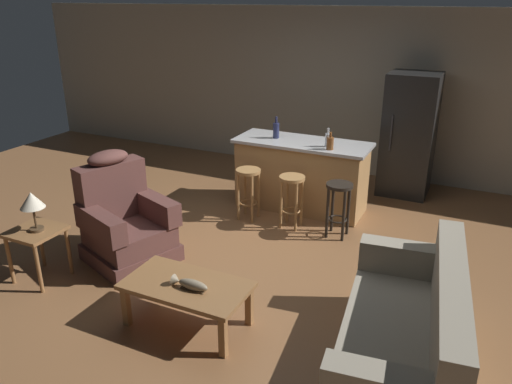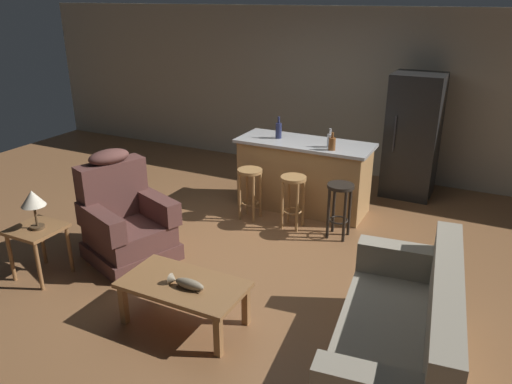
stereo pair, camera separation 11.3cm
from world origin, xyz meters
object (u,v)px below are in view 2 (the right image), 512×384
object	(u,v)px
fish_figurine	(186,283)
refrigerator	(413,136)
recliner_near_lamp	(125,221)
bottle_wine_dark	(330,140)
bottle_tall_green	(279,130)
couch	(402,340)
bottle_short_amber	(332,143)
coffee_table	(184,288)
end_table	(38,236)
bar_stool_middle	(293,192)
table_lamp	(33,200)
kitchen_island	(303,175)
bar_stool_right	(340,201)
bar_stool_left	(250,185)

from	to	relation	value
fish_figurine	refrigerator	size ratio (longest dim) A/B	0.19
recliner_near_lamp	bottle_wine_dark	world-z (taller)	recliner_near_lamp
bottle_tall_green	couch	bearing A→B (deg)	-50.29
couch	bottle_tall_green	world-z (taller)	bottle_tall_green
recliner_near_lamp	bottle_short_amber	size ratio (longest dim) A/B	5.38
coffee_table	refrigerator	xyz separation A→B (m)	(1.15, 4.11, 0.52)
fish_figurine	refrigerator	xyz separation A→B (m)	(1.08, 4.16, 0.42)
end_table	bottle_wine_dark	xyz separation A→B (m)	(2.14, 2.81, 0.58)
recliner_near_lamp	bar_stool_middle	world-z (taller)	recliner_near_lamp
table_lamp	kitchen_island	distance (m)	3.40
bar_stool_middle	bar_stool_right	size ratio (longest dim) A/B	1.00
couch	recliner_near_lamp	size ratio (longest dim) A/B	1.65
table_lamp	bar_stool_middle	world-z (taller)	table_lamp
kitchen_island	bar_stool_left	bearing A→B (deg)	-127.88
recliner_near_lamp	end_table	bearing A→B (deg)	-103.27
fish_figurine	kitchen_island	bearing A→B (deg)	92.02
couch	kitchen_island	xyz separation A→B (m)	(-1.89, 2.73, 0.14)
fish_figurine	bottle_short_amber	bearing A→B (deg)	83.05
end_table	fish_figurine	bearing A→B (deg)	-1.91
kitchen_island	bottle_wine_dark	distance (m)	0.68
bottle_tall_green	fish_figurine	bearing A→B (deg)	-80.71
end_table	refrigerator	bearing A→B (deg)	54.33
fish_figurine	bottle_tall_green	distance (m)	3.06
fish_figurine	table_lamp	distance (m)	1.88
table_lamp	bar_stool_right	world-z (taller)	table_lamp
recliner_near_lamp	table_lamp	distance (m)	0.99
coffee_table	kitchen_island	distance (m)	2.91
couch	bar_stool_right	xyz separation A→B (m)	(-1.17, 2.10, 0.13)
bottle_short_amber	bar_stool_right	bearing A→B (deg)	-57.28
bar_stool_left	bottle_wine_dark	distance (m)	1.17
bar_stool_left	bar_stool_middle	xyz separation A→B (m)	(0.60, 0.00, 0.00)
bar_stool_middle	bottle_wine_dark	size ratio (longest dim) A/B	2.82
recliner_near_lamp	bottle_short_amber	world-z (taller)	recliner_near_lamp
end_table	recliner_near_lamp	bearing A→B (deg)	56.05
recliner_near_lamp	bar_stool_left	world-z (taller)	recliner_near_lamp
end_table	bar_stool_left	xyz separation A→B (m)	(1.27, 2.27, 0.01)
couch	bottle_wine_dark	xyz separation A→B (m)	(-1.51, 2.64, 0.70)
kitchen_island	bottle_short_amber	distance (m)	0.74
bar_stool_right	fish_figurine	bearing A→B (deg)	-104.67
bar_stool_left	bar_stool_middle	bearing A→B (deg)	0.00
refrigerator	bottle_short_amber	xyz separation A→B (m)	(-0.74, -1.40, 0.15)
recliner_near_lamp	bottle_short_amber	xyz separation A→B (m)	(1.70, 1.95, 0.61)
bar_stool_middle	refrigerator	xyz separation A→B (m)	(1.07, 1.83, 0.41)
end_table	table_lamp	distance (m)	0.41
bar_stool_left	bar_stool_right	size ratio (longest dim) A/B	1.00
fish_figurine	end_table	size ratio (longest dim) A/B	0.61
coffee_table	bottle_short_amber	size ratio (longest dim) A/B	4.93
recliner_near_lamp	refrigerator	world-z (taller)	refrigerator
bottle_tall_green	bottle_short_amber	distance (m)	0.85
bar_stool_right	bar_stool_middle	bearing A→B (deg)	180.00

